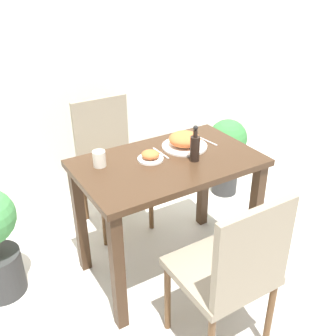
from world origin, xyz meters
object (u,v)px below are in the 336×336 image
Objects in this scene: chair_near at (232,270)px; side_plate at (150,156)px; potted_plant_right at (227,150)px; food_plate at (185,141)px; chair_far at (110,156)px; sauce_bottle at (195,147)px; drink_cup at (99,159)px.

chair_near is 6.35× the size of side_plate.
side_plate reaches higher than potted_plant_right.
food_plate reaches higher than potted_plant_right.
chair_far is 0.68m from food_plate.
chair_near is at bearing -108.76° from sauce_bottle.
drink_cup reaches higher than potted_plant_right.
sauce_bottle reaches higher than chair_near.
sauce_bottle is (0.20, -0.74, 0.32)m from chair_far.
food_plate reaches higher than side_plate.
sauce_bottle reaches higher than potted_plant_right.
food_plate is (0.25, 0.76, 0.28)m from chair_near.
chair_near is 0.70m from sauce_bottle.
chair_far reaches higher than food_plate.
drink_cup is (-0.27, 0.80, 0.28)m from chair_near.
food_plate is 0.92m from potted_plant_right.
food_plate is 1.29× the size of sauce_bottle.
chair_near reaches higher than food_plate.
potted_plant_right is at bearing 25.94° from side_plate.
chair_far is (0.00, 1.33, 0.00)m from chair_near.
chair_far reaches higher than potted_plant_right.
chair_near is 1.53m from potted_plant_right.
chair_far reaches higher than drink_cup.
chair_near is 1.42× the size of potted_plant_right.
potted_plant_right is (0.96, 0.47, -0.39)m from side_plate.
chair_far is 10.45× the size of drink_cup.
side_plate is 1.65× the size of drink_cup.
sauce_bottle reaches higher than side_plate.
potted_plant_right is at bearing 17.43° from drink_cup.
drink_cup is 0.52m from sauce_bottle.
side_plate is at bearing -154.06° from potted_plant_right.
chair_near is 0.77m from side_plate.
sauce_bottle is (0.47, -0.21, 0.04)m from drink_cup.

